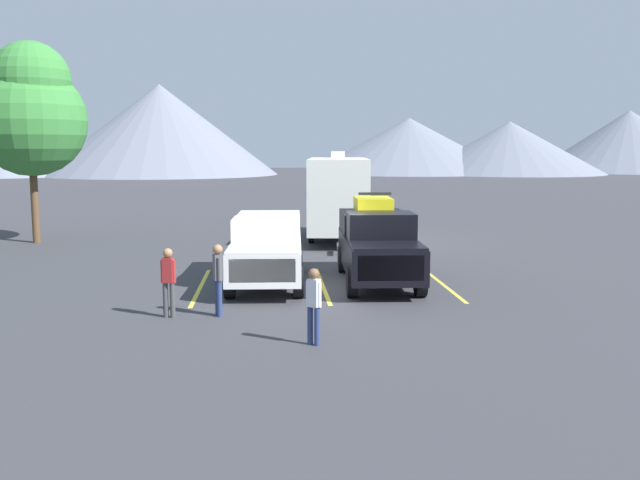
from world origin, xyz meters
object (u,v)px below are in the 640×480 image
object	(u,v)px
pickup_truck_a	(267,246)
person_c	(314,301)
camper_trailer_a	(338,194)
person_b	(168,278)
pickup_truck_b	(377,242)
person_a	(218,275)

from	to	relation	value
pickup_truck_a	person_c	bearing A→B (deg)	-81.90
camper_trailer_a	person_b	distance (m)	14.50
pickup_truck_a	person_c	size ratio (longest dim) A/B	3.70
pickup_truck_b	camper_trailer_a	bearing A→B (deg)	91.62
pickup_truck_b	person_a	xyz separation A→B (m)	(-4.44, -3.97, -0.20)
person_a	person_b	bearing A→B (deg)	-176.63
camper_trailer_a	pickup_truck_b	bearing A→B (deg)	-88.38
pickup_truck_a	camper_trailer_a	distance (m)	9.79
pickup_truck_a	person_b	bearing A→B (deg)	-118.99
person_b	person_c	bearing A→B (deg)	-38.15
pickup_truck_b	camper_trailer_a	distance (m)	9.45
pickup_truck_a	person_c	xyz separation A→B (m)	(0.96, -6.75, -0.18)
pickup_truck_b	person_c	xyz separation A→B (m)	(-2.33, -6.61, -0.28)
pickup_truck_a	camper_trailer_a	size ratio (longest dim) A/B	0.74
person_a	person_c	xyz separation A→B (m)	(2.12, -2.64, -0.08)
camper_trailer_a	person_c	size ratio (longest dim) A/B	5.01
camper_trailer_a	person_b	size ratio (longest dim) A/B	4.79
pickup_truck_b	person_a	world-z (taller)	pickup_truck_b
pickup_truck_b	person_b	bearing A→B (deg)	-144.24
person_c	person_a	bearing A→B (deg)	128.67
pickup_truck_a	pickup_truck_b	world-z (taller)	pickup_truck_b
pickup_truck_a	person_b	xyz separation A→B (m)	(-2.32, -4.18, -0.14)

